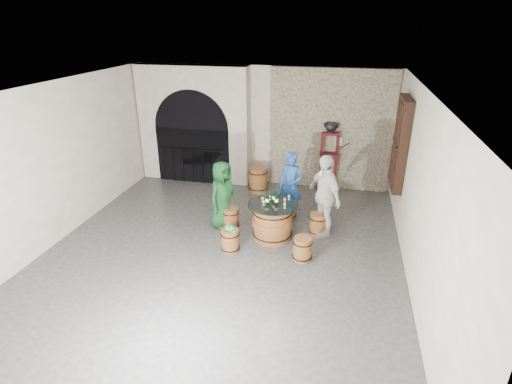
% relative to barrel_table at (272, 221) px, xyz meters
% --- Properties ---
extents(ground, '(8.00, 8.00, 0.00)m').
position_rel_barrel_table_xyz_m(ground, '(-0.86, -0.85, -0.39)').
color(ground, '#2C2C2F').
rests_on(ground, ground).
extents(wall_back, '(8.00, 0.00, 8.00)m').
position_rel_barrel_table_xyz_m(wall_back, '(-0.86, 3.15, 1.21)').
color(wall_back, beige).
rests_on(wall_back, ground).
extents(wall_front, '(8.00, 0.00, 8.00)m').
position_rel_barrel_table_xyz_m(wall_front, '(-0.86, -4.85, 1.21)').
color(wall_front, beige).
rests_on(wall_front, ground).
extents(wall_left, '(0.00, 8.00, 8.00)m').
position_rel_barrel_table_xyz_m(wall_left, '(-4.36, -0.85, 1.21)').
color(wall_left, beige).
rests_on(wall_left, ground).
extents(wall_right, '(0.00, 8.00, 8.00)m').
position_rel_barrel_table_xyz_m(wall_right, '(2.64, -0.85, 1.21)').
color(wall_right, beige).
rests_on(wall_right, ground).
extents(ceiling, '(8.00, 8.00, 0.00)m').
position_rel_barrel_table_xyz_m(ceiling, '(-0.86, -0.85, 2.81)').
color(ceiling, beige).
rests_on(ceiling, wall_back).
extents(stone_facing_panel, '(3.20, 0.12, 3.18)m').
position_rel_barrel_table_xyz_m(stone_facing_panel, '(0.94, 3.09, 1.21)').
color(stone_facing_panel, gray).
rests_on(stone_facing_panel, ground).
extents(arched_opening, '(3.10, 0.60, 3.19)m').
position_rel_barrel_table_xyz_m(arched_opening, '(-2.76, 2.89, 1.19)').
color(arched_opening, beige).
rests_on(arched_opening, ground).
extents(shuttered_window, '(0.23, 1.10, 2.00)m').
position_rel_barrel_table_xyz_m(shuttered_window, '(2.52, 1.55, 1.41)').
color(shuttered_window, black).
rests_on(shuttered_window, wall_right).
extents(barrel_table, '(1.03, 1.03, 0.79)m').
position_rel_barrel_table_xyz_m(barrel_table, '(0.00, 0.00, 0.00)').
color(barrel_table, brown).
rests_on(barrel_table, ground).
extents(barrel_stool_left, '(0.38, 0.38, 0.48)m').
position_rel_barrel_table_xyz_m(barrel_stool_left, '(-0.98, 0.23, -0.15)').
color(barrel_stool_left, brown).
rests_on(barrel_stool_left, ground).
extents(barrel_stool_far, '(0.38, 0.38, 0.48)m').
position_rel_barrel_table_xyz_m(barrel_stool_far, '(0.20, 0.99, -0.15)').
color(barrel_stool_far, brown).
rests_on(barrel_stool_far, ground).
extents(barrel_stool_right, '(0.38, 0.38, 0.48)m').
position_rel_barrel_table_xyz_m(barrel_stool_right, '(0.93, 0.39, -0.15)').
color(barrel_stool_right, brown).
rests_on(barrel_stool_right, ground).
extents(barrel_stool_near_right, '(0.38, 0.38, 0.48)m').
position_rel_barrel_table_xyz_m(barrel_stool_near_right, '(0.72, -0.70, -0.15)').
color(barrel_stool_near_right, brown).
rests_on(barrel_stool_near_right, ground).
extents(barrel_stool_near_left, '(0.38, 0.38, 0.48)m').
position_rel_barrel_table_xyz_m(barrel_stool_near_left, '(-0.72, -0.70, -0.15)').
color(barrel_stool_near_left, brown).
rests_on(barrel_stool_near_left, ground).
extents(green_cap, '(0.24, 0.19, 0.10)m').
position_rel_barrel_table_xyz_m(green_cap, '(-0.72, -0.70, 0.13)').
color(green_cap, '#0D945B').
rests_on(green_cap, barrel_stool_near_left).
extents(person_green, '(0.74, 0.88, 1.53)m').
position_rel_barrel_table_xyz_m(person_green, '(-1.17, 0.27, 0.37)').
color(person_green, '#103A1A').
rests_on(person_green, ground).
extents(person_blue, '(0.64, 0.50, 1.56)m').
position_rel_barrel_table_xyz_m(person_blue, '(0.22, 1.10, 0.39)').
color(person_blue, '#1A4691').
rests_on(person_blue, ground).
extents(person_white, '(0.98, 1.11, 1.80)m').
position_rel_barrel_table_xyz_m(person_white, '(1.01, 0.42, 0.51)').
color(person_white, silver).
rests_on(person_white, ground).
extents(wine_bottle_left, '(0.08, 0.08, 0.32)m').
position_rel_barrel_table_xyz_m(wine_bottle_left, '(-0.11, -0.04, 0.53)').
color(wine_bottle_left, black).
rests_on(wine_bottle_left, barrel_table).
extents(wine_bottle_center, '(0.08, 0.08, 0.32)m').
position_rel_barrel_table_xyz_m(wine_bottle_center, '(0.08, -0.01, 0.53)').
color(wine_bottle_center, black).
rests_on(wine_bottle_center, barrel_table).
extents(wine_bottle_right, '(0.08, 0.08, 0.32)m').
position_rel_barrel_table_xyz_m(wine_bottle_right, '(0.01, 0.12, 0.53)').
color(wine_bottle_right, black).
rests_on(wine_bottle_right, barrel_table).
extents(tasting_glass_a, '(0.05, 0.05, 0.10)m').
position_rel_barrel_table_xyz_m(tasting_glass_a, '(-0.17, -0.09, 0.45)').
color(tasting_glass_a, '#B97124').
rests_on(tasting_glass_a, barrel_table).
extents(tasting_glass_b, '(0.05, 0.05, 0.10)m').
position_rel_barrel_table_xyz_m(tasting_glass_b, '(0.23, 0.12, 0.45)').
color(tasting_glass_b, '#B97124').
rests_on(tasting_glass_b, barrel_table).
extents(tasting_glass_c, '(0.05, 0.05, 0.10)m').
position_rel_barrel_table_xyz_m(tasting_glass_c, '(-0.09, 0.21, 0.45)').
color(tasting_glass_c, '#B97124').
rests_on(tasting_glass_c, barrel_table).
extents(tasting_glass_d, '(0.05, 0.05, 0.10)m').
position_rel_barrel_table_xyz_m(tasting_glass_d, '(0.29, 0.30, 0.45)').
color(tasting_glass_d, '#B97124').
rests_on(tasting_glass_d, barrel_table).
extents(tasting_glass_e, '(0.05, 0.05, 0.10)m').
position_rel_barrel_table_xyz_m(tasting_glass_e, '(0.27, -0.13, 0.45)').
color(tasting_glass_e, '#B97124').
rests_on(tasting_glass_e, barrel_table).
extents(tasting_glass_f, '(0.05, 0.05, 0.10)m').
position_rel_barrel_table_xyz_m(tasting_glass_f, '(-0.23, 0.07, 0.45)').
color(tasting_glass_f, '#B97124').
rests_on(tasting_glass_f, barrel_table).
extents(side_barrel, '(0.51, 0.51, 0.68)m').
position_rel_barrel_table_xyz_m(side_barrel, '(-0.83, 2.39, -0.05)').
color(side_barrel, brown).
rests_on(side_barrel, ground).
extents(corking_press, '(0.78, 0.48, 1.85)m').
position_rel_barrel_table_xyz_m(corking_press, '(0.97, 2.85, 0.68)').
color(corking_press, '#470B12').
rests_on(corking_press, ground).
extents(control_box, '(0.18, 0.10, 0.22)m').
position_rel_barrel_table_xyz_m(control_box, '(1.19, 3.01, 0.96)').
color(control_box, silver).
rests_on(control_box, wall_back).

